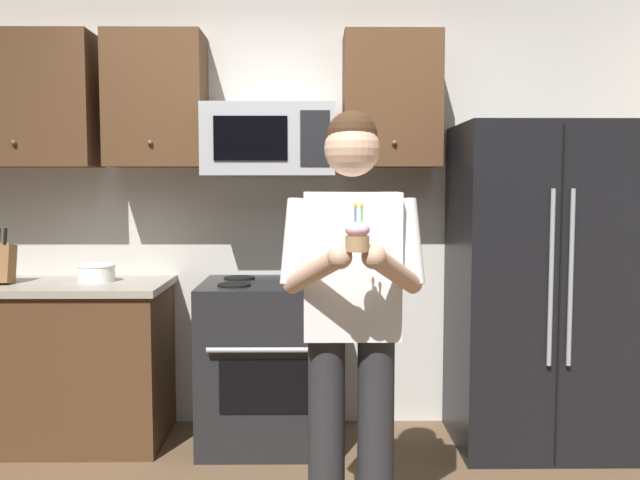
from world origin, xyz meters
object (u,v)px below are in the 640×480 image
Objects in this scene: bowl_large_white at (96,272)px; cupcake at (357,236)px; refrigerator at (537,287)px; oven_range at (269,362)px; person at (352,304)px; microwave at (269,140)px.

bowl_large_white is 2.07m from cupcake.
cupcake is at bearing -127.62° from refrigerator.
refrigerator reaches higher than oven_range.
refrigerator reaches higher than cupcake.
cupcake is at bearing -47.54° from bowl_large_white.
cupcake reaches higher than oven_range.
person is (1.38, -1.18, 0.02)m from bowl_large_white.
bowl_large_white is at bearing 177.97° from refrigerator.
microwave is (0.00, 0.12, 1.26)m from oven_range.
refrigerator reaches higher than bowl_large_white.
person is at bearing -40.53° from bowl_large_white.
refrigerator is at bearing -1.50° from oven_range.
bowl_large_white is 0.12× the size of person.
oven_range is at bearing 109.55° from person.
person is at bearing -70.45° from oven_range.
microwave is 0.42× the size of person.
person is 0.44m from cupcake.
refrigerator is 1.55m from person.
bowl_large_white is at bearing 177.16° from oven_range.
microwave reaches higher than bowl_large_white.
cupcake is at bearing -75.72° from microwave.
microwave reaches higher than person.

